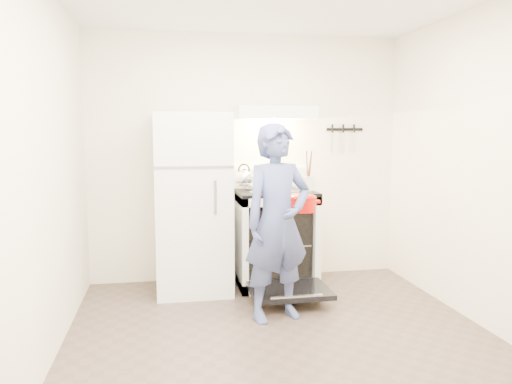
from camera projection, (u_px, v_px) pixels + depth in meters
floor at (288, 348)px, 3.54m from camera, size 3.60×3.60×0.00m
back_wall at (247, 159)px, 5.15m from camera, size 3.20×0.02×2.50m
refrigerator at (193, 203)px, 4.75m from camera, size 0.70×0.70×1.70m
stove_body at (275, 239)px, 4.97m from camera, size 0.76×0.65×0.92m
cooktop at (275, 192)px, 4.91m from camera, size 0.76×0.65×0.03m
backsplash at (269, 178)px, 5.17m from camera, size 0.76×0.07×0.20m
oven_door at (289, 291)px, 4.43m from camera, size 0.70×0.54×0.04m
oven_rack at (275, 241)px, 4.97m from camera, size 0.60×0.52×0.01m
range_hood at (274, 113)px, 4.89m from camera, size 0.76×0.50×0.12m
knife_strip at (345, 129)px, 5.28m from camera, size 0.40×0.02×0.03m
pizza_stone at (278, 239)px, 5.00m from camera, size 0.33×0.33×0.02m
tea_kettle at (244, 177)px, 4.91m from camera, size 0.22×0.18×0.26m
utensil_jar at (309, 183)px, 4.69m from camera, size 0.11×0.11×0.13m
person at (278, 223)px, 4.02m from camera, size 0.67×0.53×1.60m
dutch_oven at (301, 204)px, 4.33m from camera, size 0.33×0.26×0.22m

